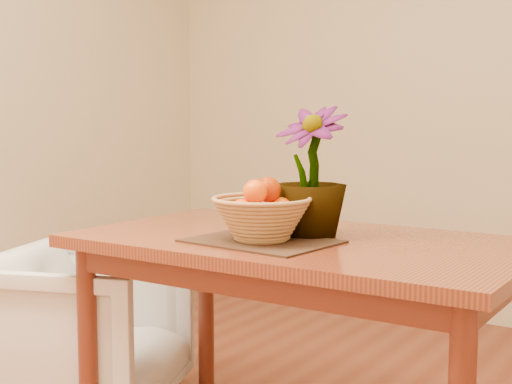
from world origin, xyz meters
The scene contains 7 objects.
wall_back centered at (0.00, 2.25, 1.35)m, with size 4.00×0.02×2.70m, color beige.
table centered at (0.00, 0.30, 0.66)m, with size 1.40×0.80×0.75m.
placemat centered at (-0.05, 0.16, 0.75)m, with size 0.42×0.32×0.01m, color #332012.
wicker_basket centered at (-0.05, 0.16, 0.82)m, with size 0.30×0.30×0.12m.
orange_pile centered at (-0.05, 0.17, 0.87)m, with size 0.18×0.18×0.14m.
potted_plant centered at (0.02, 0.33, 0.96)m, with size 0.23×0.23×0.41m, color #124012.
armchair centered at (-0.90, 0.23, 0.35)m, with size 0.67×0.63×0.69m, color gray.
Camera 1 is at (1.10, -1.62, 1.13)m, focal length 50.00 mm.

